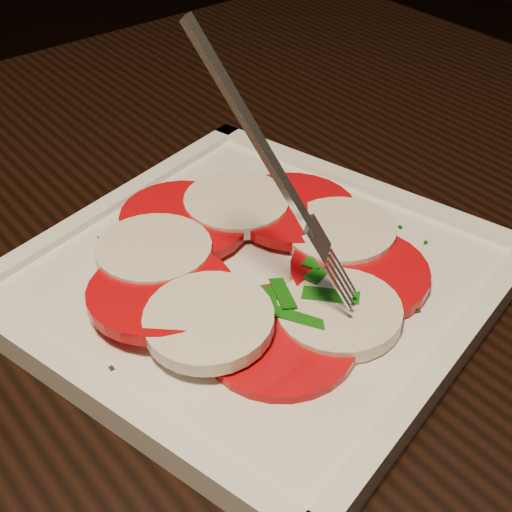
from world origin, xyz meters
TOP-DOWN VIEW (x-y plane):
  - table at (-0.17, 0.01)m, footprint 1.23×0.84m
  - plate at (-0.08, -0.08)m, footprint 0.36×0.36m
  - caprese_salad at (-0.08, -0.08)m, footprint 0.24×0.23m
  - fork at (-0.11, -0.11)m, footprint 0.09×0.10m

SIDE VIEW (x-z plane):
  - table at x=-0.17m, z-range 0.28..1.03m
  - plate at x=-0.08m, z-range 0.75..0.76m
  - caprese_salad at x=-0.08m, z-range 0.76..0.79m
  - fork at x=-0.11m, z-range 0.79..0.95m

